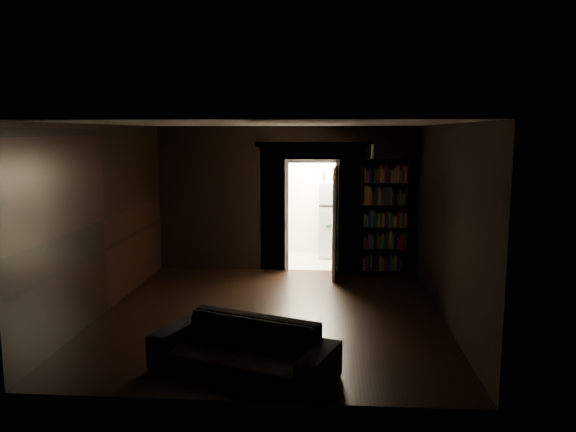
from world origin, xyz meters
The scene contains 9 objects.
ground centered at (0.00, 0.00, 0.00)m, with size 5.50×5.50×0.00m, color black.
room_walls centered at (-0.01, 1.07, 1.68)m, with size 5.02×5.61×2.84m.
kitchen_alcove centered at (0.50, 3.87, 1.21)m, with size 2.20×1.80×2.60m.
sofa centered at (-0.10, -2.10, 0.40)m, with size 2.06×0.89×0.79m, color black.
bookshelf centered at (1.87, 2.59, 1.10)m, with size 0.90×0.32×2.20m, color black.
refrigerator centered at (0.99, 4.03, 0.82)m, with size 0.74×0.68×1.65m, color white.
door centered at (0.95, 2.31, 1.02)m, with size 0.85×0.05×2.05m, color white.
figurine centered at (1.63, 2.52, 2.33)m, with size 0.09×0.09×0.26m, color white.
bottles centered at (0.92, 3.97, 1.78)m, with size 0.62×0.08×0.25m, color black.
Camera 1 is at (0.84, -8.00, 2.68)m, focal length 35.00 mm.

